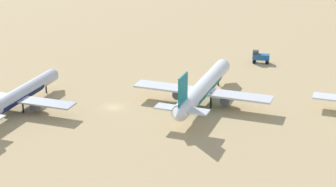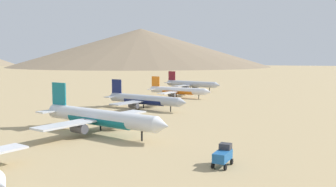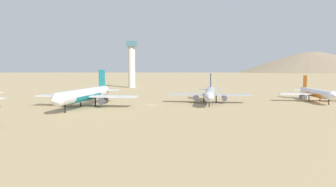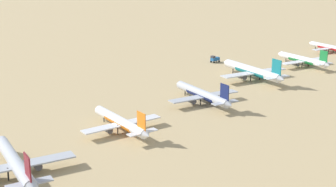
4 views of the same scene
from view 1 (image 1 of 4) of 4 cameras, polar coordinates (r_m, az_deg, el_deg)
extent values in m
plane|color=tan|center=(142.49, -5.48, -1.41)|extent=(1800.00, 1800.00, 0.00)
cylinder|color=silver|center=(143.52, 3.62, 0.68)|extent=(37.58, 11.76, 3.97)
cone|color=silver|center=(162.23, 5.72, 2.97)|extent=(4.08, 4.50, 3.89)
cone|color=silver|center=(125.53, 0.94, -2.26)|extent=(3.61, 4.10, 3.57)
cube|color=#14727F|center=(127.14, 1.52, 0.29)|extent=(5.69, 1.56, 7.31)
cube|color=silver|center=(128.12, 1.41, -1.58)|extent=(5.89, 12.95, 0.38)
cube|color=silver|center=(142.34, 3.43, 0.21)|extent=(12.55, 35.80, 0.47)
cylinder|color=#4C4C54|center=(145.38, 1.16, 0.09)|extent=(4.79, 3.27, 2.40)
cylinder|color=#4C4C54|center=(142.06, 5.94, -0.52)|extent=(4.79, 3.27, 2.40)
cylinder|color=black|center=(157.29, 5.11, 1.51)|extent=(0.46, 0.46, 3.99)
cylinder|color=black|center=(142.75, 2.26, -0.43)|extent=(0.46, 0.46, 3.99)
cylinder|color=black|center=(141.30, 4.35, -0.70)|extent=(0.46, 0.46, 3.99)
cylinder|color=#14727F|center=(143.62, 3.62, 0.57)|extent=(21.04, 8.22, 3.97)
cylinder|color=#B2B7C1|center=(144.43, -14.79, -0.10)|extent=(32.69, 9.76, 3.45)
cone|color=#B2B7C1|center=(158.51, -11.27, 2.03)|extent=(3.51, 3.88, 3.38)
cube|color=#A4A8B2|center=(143.59, -15.07, -0.50)|extent=(10.48, 31.13, 0.41)
cylinder|color=#4C4C54|center=(147.59, -16.62, -0.61)|extent=(4.14, 2.79, 2.09)
cylinder|color=#4C4C54|center=(141.71, -13.03, -1.14)|extent=(4.14, 2.79, 2.09)
cylinder|color=black|center=(154.85, -12.21, 0.70)|extent=(0.40, 0.40, 3.46)
cylinder|color=black|center=(144.71, -15.99, -1.06)|extent=(0.40, 0.40, 3.46)
cylinder|color=black|center=(142.14, -14.42, -1.30)|extent=(0.40, 0.40, 3.46)
cylinder|color=#141E51|center=(144.51, -14.78, -0.20)|extent=(18.29, 6.90, 3.45)
cube|color=#1E5999|center=(179.05, 9.37, 3.66)|extent=(2.52, 5.29, 1.70)
cube|color=#333338|center=(178.69, 8.85, 4.12)|extent=(2.14, 1.89, 1.10)
cylinder|color=black|center=(178.39, 8.70, 3.16)|extent=(0.40, 1.11, 1.10)
cylinder|color=black|center=(180.59, 8.73, 3.38)|extent=(0.40, 1.11, 1.10)
cylinder|color=black|center=(178.34, 9.96, 3.08)|extent=(0.40, 1.11, 1.10)
cylinder|color=black|center=(180.54, 9.98, 3.30)|extent=(0.40, 1.11, 1.10)
camera|label=2|loc=(202.88, 27.76, 8.72)|focal=38.60mm
camera|label=3|loc=(251.33, 0.47, 11.40)|focal=34.70mm
camera|label=4|loc=(189.26, -83.61, 3.77)|focal=51.59mm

